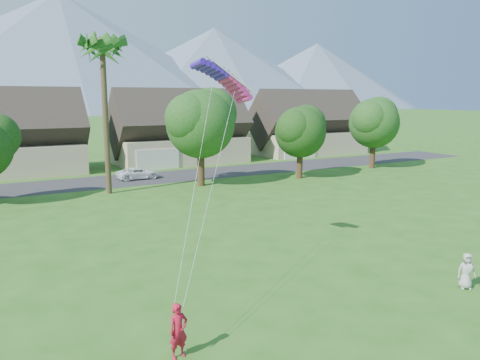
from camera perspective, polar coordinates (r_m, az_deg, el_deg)
ground at (r=16.25m, az=18.33°, el=-18.91°), size 500.00×500.00×0.00m
street at (r=45.41m, az=-14.81°, el=-0.10°), size 90.00×7.00×0.01m
kite_flyer at (r=14.79m, az=-7.51°, el=-17.76°), size 0.68×0.51×1.70m
watcher at (r=21.52m, az=25.89°, el=-9.94°), size 0.87×0.79×1.50m
parked_car at (r=45.86m, az=-12.30°, el=0.81°), size 4.09×1.97×1.12m
mountain_ridge at (r=271.11m, az=-25.10°, el=13.62°), size 540.00×240.00×70.00m
houses_row at (r=53.79m, az=-16.84°, el=5.03°), size 72.75×8.19×8.86m
tree_row at (r=38.67m, az=-14.54°, el=5.50°), size 62.27×6.67×8.45m
fan_palm at (r=39.14m, az=-16.48°, el=15.60°), size 3.00×3.00×13.80m
parafoil_kite at (r=21.26m, az=-1.96°, el=12.41°), size 2.96×1.06×0.50m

